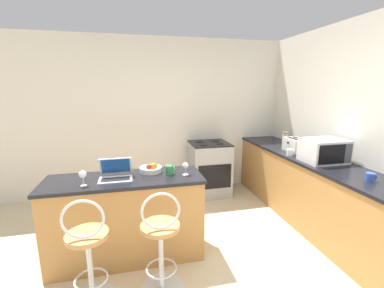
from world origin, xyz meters
TOP-DOWN VIEW (x-y plane):
  - wall_back at (0.00, 2.45)m, footprint 12.00×0.06m
  - breakfast_bar at (-0.54, 0.66)m, footprint 1.58×0.56m
  - counter_right at (1.85, 0.96)m, footprint 0.64×2.95m
  - bar_stool_near at (-0.83, 0.08)m, footprint 0.40×0.40m
  - bar_stool_far at (-0.24, 0.08)m, footprint 0.40×0.40m
  - laptop at (-0.62, 0.67)m, footprint 0.32×0.26m
  - microwave at (1.84, 0.71)m, footprint 0.50×0.38m
  - toaster at (1.82, 1.26)m, footprint 0.22×0.32m
  - stove_range at (0.81, 2.10)m, footprint 0.64×0.61m
  - mug_green at (-0.08, 0.66)m, footprint 0.10×0.08m
  - wine_glass_short at (0.09, 0.61)m, footprint 0.07×0.07m
  - storage_jar at (1.98, 1.76)m, footprint 0.10×0.10m
  - wine_glass_tall at (-0.90, 0.52)m, footprint 0.07×0.07m
  - mug_blue at (1.81, 0.02)m, footprint 0.10×0.08m
  - mug_white at (1.62, 1.06)m, footprint 0.10×0.08m
  - fruit_bowl at (-0.26, 0.78)m, footprint 0.24×0.24m

SIDE VIEW (x-z plane):
  - stove_range at x=0.81m, z-range 0.00..0.90m
  - counter_right at x=1.85m, z-range 0.00..0.90m
  - breakfast_bar at x=-0.54m, z-range 0.00..0.90m
  - bar_stool_near at x=-0.83m, z-range -0.04..0.94m
  - bar_stool_far at x=-0.24m, z-range -0.04..0.94m
  - fruit_bowl at x=-0.26m, z-range 0.88..0.99m
  - mug_blue at x=1.81m, z-range 0.90..0.98m
  - mug_white at x=1.62m, z-range 0.90..0.98m
  - mug_green at x=-0.08m, z-range 0.90..0.99m
  - laptop at x=-0.62m, z-range 0.85..1.05m
  - wine_glass_short at x=0.09m, z-range 0.92..1.06m
  - toaster at x=1.82m, z-range 0.89..1.09m
  - storage_jar at x=1.98m, z-range 0.90..1.09m
  - wine_glass_tall at x=-0.90m, z-range 0.93..1.08m
  - microwave at x=1.84m, z-range 0.90..1.18m
  - wall_back at x=0.00m, z-range 0.00..2.60m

